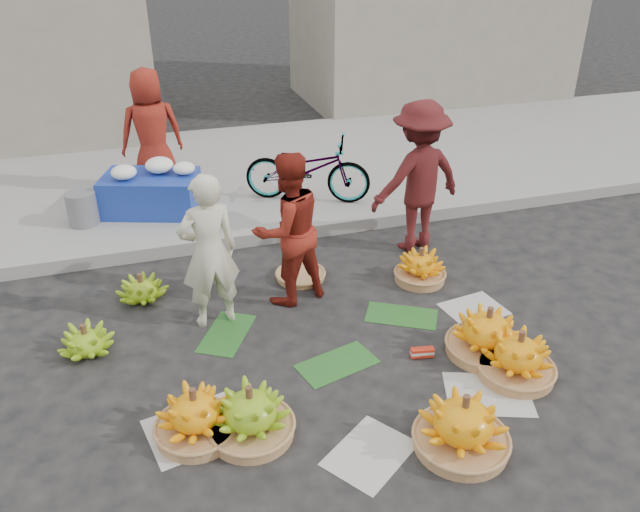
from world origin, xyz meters
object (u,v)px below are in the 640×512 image
object	(u,v)px
banana_bunch_4	(487,334)
vendor_cream	(209,252)
bicycle	(307,169)
banana_bunch_0	(195,416)
flower_table	(151,191)

from	to	relation	value
banana_bunch_4	vendor_cream	bearing A→B (deg)	151.45
vendor_cream	bicycle	xyz separation A→B (m)	(1.52, 2.18, -0.19)
banana_bunch_0	flower_table	bearing A→B (deg)	90.26
banana_bunch_4	bicycle	xyz separation A→B (m)	(-0.59, 3.33, 0.34)
banana_bunch_0	bicycle	xyz separation A→B (m)	(1.87, 3.57, 0.36)
banana_bunch_4	vendor_cream	distance (m)	2.46
banana_bunch_0	bicycle	distance (m)	4.04
banana_bunch_0	vendor_cream	distance (m)	1.53
banana_bunch_0	bicycle	size ratio (longest dim) A/B	0.37
banana_bunch_4	bicycle	world-z (taller)	bicycle
bicycle	flower_table	bearing A→B (deg)	108.69
flower_table	bicycle	world-z (taller)	bicycle
banana_bunch_4	vendor_cream	size ratio (longest dim) A/B	0.48
banana_bunch_4	flower_table	size ratio (longest dim) A/B	0.55
banana_bunch_4	vendor_cream	xyz separation A→B (m)	(-2.11, 1.15, 0.52)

